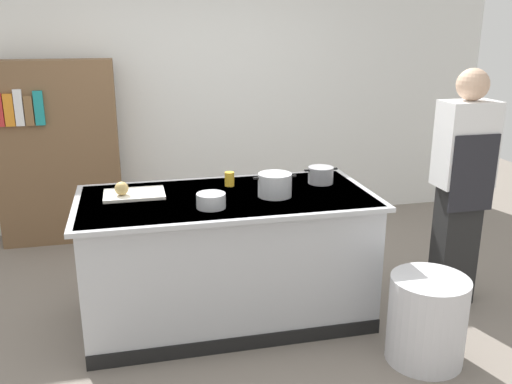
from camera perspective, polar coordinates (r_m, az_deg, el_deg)
The scene contains 12 objects.
ground_plane at distance 4.03m, azimuth -2.89°, elevation -12.71°, with size 10.00×10.00×0.00m, color slate.
back_wall at distance 5.60m, azimuth -7.08°, elevation 11.82°, with size 6.40×0.12×3.00m, color white.
counter_island at distance 3.82m, azimuth -2.99°, elevation -6.64°, with size 1.98×0.98×0.90m.
cutting_board at distance 3.76m, azimuth -12.54°, elevation -0.21°, with size 0.40×0.28×0.02m, color silver.
onion at distance 3.71m, azimuth -13.80°, elevation 0.36°, with size 0.09×0.09×0.09m, color tan.
stock_pot at distance 3.64m, azimuth 1.97°, elevation 0.75°, with size 0.29×0.22×0.15m.
sauce_pan at distance 3.97m, azimuth 6.74°, elevation 1.76°, with size 0.25×0.18×0.12m.
mixing_bowl at distance 3.43m, azimuth -4.70°, elevation -0.90°, with size 0.18×0.18×0.09m, color #B7BABF.
juice_cup at distance 3.88m, azimuth -2.78°, elevation 1.36°, with size 0.07×0.07×0.10m, color yellow.
trash_bin at distance 3.59m, azimuth 17.33°, elevation -12.54°, with size 0.47×0.47×0.55m, color silver.
person_chef at distance 4.16m, azimuth 20.61°, elevation 0.81°, with size 0.38×0.25×1.72m.
bookshelf at distance 5.41m, azimuth -19.91°, elevation 3.80°, with size 1.10×0.31×1.70m.
Camera 1 is at (-0.60, -3.45, 2.00)m, focal length 38.46 mm.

